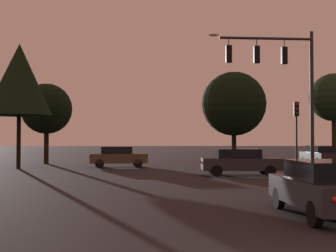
# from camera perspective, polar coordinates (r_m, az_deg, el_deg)

# --- Properties ---
(ground_plane) EXTENTS (168.00, 168.00, 0.00)m
(ground_plane) POSITION_cam_1_polar(r_m,az_deg,el_deg) (30.80, 2.76, -5.56)
(ground_plane) COLOR black
(ground_plane) RESTS_ON ground
(traffic_signal_mast_arm) EXTENTS (5.60, 0.58, 7.77)m
(traffic_signal_mast_arm) POSITION_cam_1_polar(r_m,az_deg,el_deg) (23.64, 14.74, 6.58)
(traffic_signal_mast_arm) COLOR #232326
(traffic_signal_mast_arm) RESTS_ON ground
(traffic_light_corner_left) EXTENTS (0.32, 0.36, 4.39)m
(traffic_light_corner_left) POSITION_cam_1_polar(r_m,az_deg,el_deg) (28.09, 16.57, 0.47)
(traffic_light_corner_left) COLOR #232326
(traffic_light_corner_left) RESTS_ON ground
(car_nearside_lane) EXTENTS (1.95, 4.32, 1.52)m
(car_nearside_lane) POSITION_cam_1_polar(r_m,az_deg,el_deg) (12.58, 19.84, -7.62)
(car_nearside_lane) COLOR #232328
(car_nearside_lane) RESTS_ON ground
(car_crossing_right) EXTENTS (4.56, 1.97, 1.52)m
(car_crossing_right) POSITION_cam_1_polar(r_m,az_deg,el_deg) (24.99, 9.50, -4.64)
(car_crossing_right) COLOR #232328
(car_crossing_right) RESTS_ON ground
(car_far_lane) EXTENTS (4.32, 2.26, 1.52)m
(car_far_lane) POSITION_cam_1_polar(r_m,az_deg,el_deg) (31.77, -6.58, -4.00)
(car_far_lane) COLOR #473828
(car_far_lane) RESTS_ON ground
(car_parked_lot) EXTENTS (2.02, 4.72, 1.52)m
(car_parked_lot) POSITION_cam_1_polar(r_m,az_deg,el_deg) (36.66, 19.52, -3.59)
(car_parked_lot) COLOR #232328
(car_parked_lot) RESTS_ON ground
(tree_left_far) EXTENTS (4.55, 4.55, 8.78)m
(tree_left_far) POSITION_cam_1_polar(r_m,az_deg,el_deg) (32.19, -19.01, 5.81)
(tree_left_far) COLOR black
(tree_left_far) RESTS_ON ground
(tree_center_horizon) EXTENTS (4.22, 4.22, 6.69)m
(tree_center_horizon) POSITION_cam_1_polar(r_m,az_deg,el_deg) (37.51, -15.71, 2.18)
(tree_center_horizon) COLOR black
(tree_center_horizon) RESTS_ON ground
(tree_right_cluster) EXTENTS (4.53, 4.53, 8.25)m
(tree_right_cluster) POSITION_cam_1_polar(r_m,az_deg,el_deg) (43.80, 20.99, 3.51)
(tree_right_cluster) COLOR black
(tree_right_cluster) RESTS_ON ground
(tree_lot_edge) EXTENTS (5.87, 5.87, 8.20)m
(tree_lot_edge) POSITION_cam_1_polar(r_m,az_deg,el_deg) (40.06, 8.67, 2.90)
(tree_lot_edge) COLOR black
(tree_lot_edge) RESTS_ON ground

